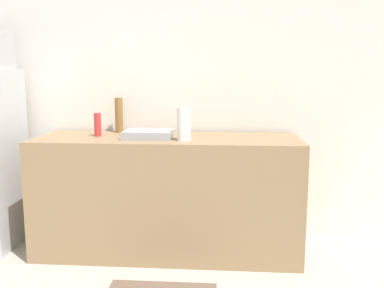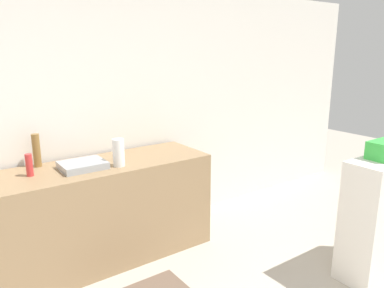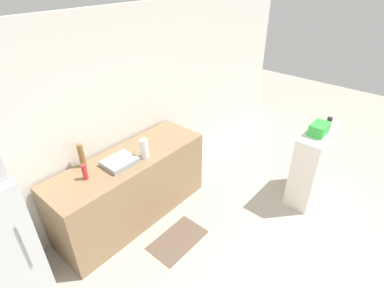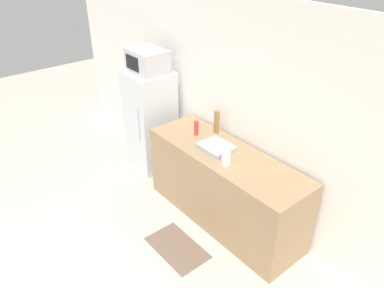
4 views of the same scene
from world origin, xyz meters
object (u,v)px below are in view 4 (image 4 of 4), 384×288
microwave (147,61)px  bottle_tall (217,122)px  paper_towel_roll (226,154)px  bottle_short (196,128)px  refrigerator (151,121)px

microwave → bottle_tall: bearing=12.4°
paper_towel_roll → bottle_tall: bearing=145.4°
bottle_tall → paper_towel_roll: bearing=-34.6°
microwave → paper_towel_roll: (1.71, -0.16, -0.56)m
microwave → bottle_short: microwave is taller
refrigerator → paper_towel_roll: size_ratio=5.94×
bottle_short → paper_towel_roll: 0.73m
microwave → bottle_tall: size_ratio=1.79×
bottle_tall → paper_towel_roll: size_ratio=1.19×
microwave → bottle_short: (1.00, 0.01, -0.60)m
refrigerator → bottle_short: size_ratio=7.90×
refrigerator → paper_towel_roll: (1.71, -0.16, 0.33)m
refrigerator → paper_towel_roll: bearing=-5.5°
microwave → bottle_tall: microwave is taller
refrigerator → bottle_short: refrigerator is taller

